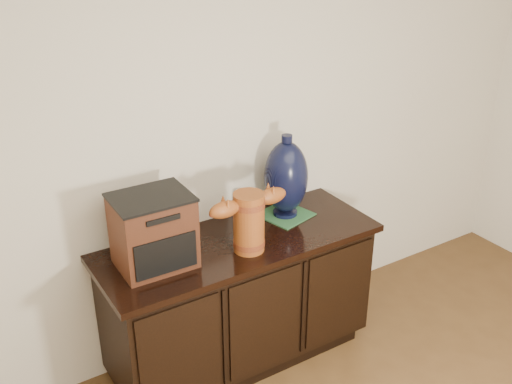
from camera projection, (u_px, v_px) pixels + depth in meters
sideboard at (240, 300)px, 3.19m from camera, size 1.46×0.56×0.75m
terracotta_vessel at (249, 219)px, 2.87m from camera, size 0.43×0.16×0.30m
tv_radio at (153, 231)px, 2.75m from camera, size 0.36×0.29×0.36m
green_mat at (285, 214)px, 3.27m from camera, size 0.30×0.30×0.01m
lamp_base at (286, 178)px, 3.18m from camera, size 0.29×0.29×0.46m
spray_can at (247, 208)px, 3.18m from camera, size 0.05×0.05×0.16m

